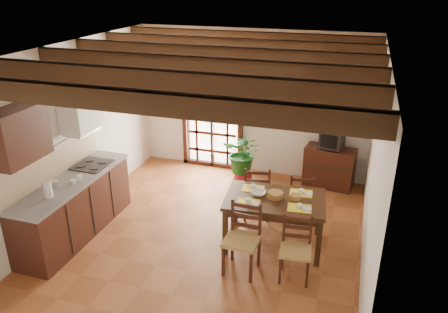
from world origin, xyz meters
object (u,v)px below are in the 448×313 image
at_px(chair_near_right, 295,260).
at_px(chair_far_right, 300,206).
at_px(chair_far_left, 257,201).
at_px(crt_tv, 332,139).
at_px(dining_table, 275,204).
at_px(chair_near_left, 242,251).
at_px(sideboard, 329,167).
at_px(kitchen_counter, 75,206).
at_px(pendant_lamp, 281,107).
at_px(potted_plant, 243,154).

xyz_separation_m(chair_near_right, chair_far_right, (-0.14, 1.44, -0.00)).
xyz_separation_m(chair_far_left, crt_tv, (1.01, 1.49, 0.67)).
height_order(dining_table, chair_far_right, chair_far_right).
distance_m(chair_near_left, crt_tv, 3.13).
relative_size(dining_table, chair_near_right, 1.72).
relative_size(chair_far_left, sideboard, 1.03).
bearing_deg(kitchen_counter, dining_table, 12.30).
xyz_separation_m(chair_near_left, pendant_lamp, (0.28, 0.85, 1.78)).
bearing_deg(chair_near_left, sideboard, 76.21).
bearing_deg(chair_far_right, potted_plant, -50.50).
bearing_deg(chair_near_right, chair_near_left, -179.91).
height_order(chair_far_left, crt_tv, crt_tv).
distance_m(chair_far_right, potted_plant, 1.74).
xyz_separation_m(chair_near_right, chair_far_left, (-0.84, 1.37, 0.02)).
height_order(chair_near_right, pendant_lamp, pendant_lamp).
bearing_deg(chair_near_right, sideboard, 81.18).
distance_m(sideboard, crt_tv, 0.57).
bearing_deg(kitchen_counter, chair_near_left, -2.42).
relative_size(chair_near_left, chair_far_left, 1.04).
bearing_deg(crt_tv, pendant_lamp, -91.51).
bearing_deg(chair_far_right, pendant_lamp, 58.26).
height_order(chair_near_right, crt_tv, crt_tv).
distance_m(chair_near_right, chair_far_right, 1.45).
relative_size(kitchen_counter, pendant_lamp, 2.66).
bearing_deg(pendant_lamp, chair_far_left, 125.79).
distance_m(dining_table, chair_far_right, 0.90).
height_order(sideboard, pendant_lamp, pendant_lamp).
bearing_deg(kitchen_counter, chair_far_left, 27.76).
xyz_separation_m(dining_table, pendant_lamp, (0.00, 0.10, 1.41)).
xyz_separation_m(chair_far_left, potted_plant, (-0.57, 1.21, 0.28)).
relative_size(chair_far_right, crt_tv, 1.87).
bearing_deg(kitchen_counter, crt_tv, 38.63).
bearing_deg(chair_near_left, chair_near_right, 8.24).
bearing_deg(potted_plant, crt_tv, 10.09).
bearing_deg(chair_far_right, chair_far_left, -2.79).
height_order(chair_far_right, sideboard, chair_far_right).
bearing_deg(chair_far_right, crt_tv, -110.79).
relative_size(kitchen_counter, chair_near_right, 2.59).
bearing_deg(sideboard, pendant_lamp, -97.54).
distance_m(chair_far_left, sideboard, 1.81).
relative_size(chair_far_left, crt_tv, 2.00).
bearing_deg(pendant_lamp, chair_near_left, -108.06).
height_order(chair_far_left, pendant_lamp, pendant_lamp).
bearing_deg(potted_plant, dining_table, -62.45).
bearing_deg(dining_table, chair_near_right, -63.97).
bearing_deg(kitchen_counter, pendant_lamp, 14.15).
distance_m(chair_near_left, chair_far_right, 1.61).
relative_size(sideboard, potted_plant, 0.43).
distance_m(chair_far_right, crt_tv, 1.61).
height_order(kitchen_counter, chair_near_left, kitchen_counter).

